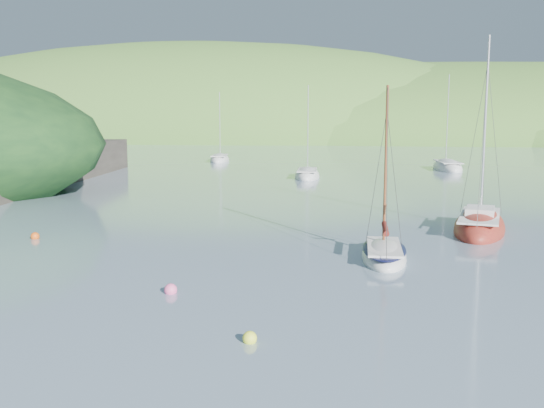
% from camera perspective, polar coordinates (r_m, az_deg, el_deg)
% --- Properties ---
extents(ground, '(700.00, 700.00, 0.00)m').
position_cam_1_polar(ground, '(20.73, -6.96, -9.29)').
color(ground, '#738D9F').
rests_on(ground, ground).
extents(shoreline_hills, '(690.00, 135.00, 56.00)m').
position_cam_1_polar(shoreline_hills, '(191.90, 7.05, 6.24)').
color(shoreline_hills, '#44732C').
rests_on(shoreline_hills, ground).
extents(daysailer_white, '(2.26, 5.41, 8.14)m').
position_cam_1_polar(daysailer_white, '(27.28, 10.49, -4.68)').
color(daysailer_white, silver).
rests_on(daysailer_white, ground).
extents(sloop_red, '(3.88, 8.10, 11.51)m').
position_cam_1_polar(sloop_red, '(35.05, 18.94, -2.10)').
color(sloop_red, '#97361B').
rests_on(sloop_red, ground).
extents(distant_sloop_a, '(3.34, 7.48, 10.33)m').
position_cam_1_polar(distant_sloop_a, '(62.81, 3.33, 2.64)').
color(distant_sloop_a, silver).
rests_on(distant_sloop_a, ground).
extents(distant_sloop_b, '(4.09, 8.89, 12.23)m').
position_cam_1_polar(distant_sloop_b, '(75.19, 16.17, 3.26)').
color(distant_sloop_b, silver).
rests_on(distant_sloop_b, ground).
extents(distant_sloop_c, '(4.01, 7.80, 10.61)m').
position_cam_1_polar(distant_sloop_c, '(86.57, -4.95, 4.14)').
color(distant_sloop_c, silver).
rests_on(distant_sloop_c, ground).
extents(mooring_buoys, '(26.57, 12.25, 0.48)m').
position_cam_1_polar(mooring_buoys, '(24.26, 0.02, -6.34)').
color(mooring_buoys, '#EEFF35').
rests_on(mooring_buoys, ground).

